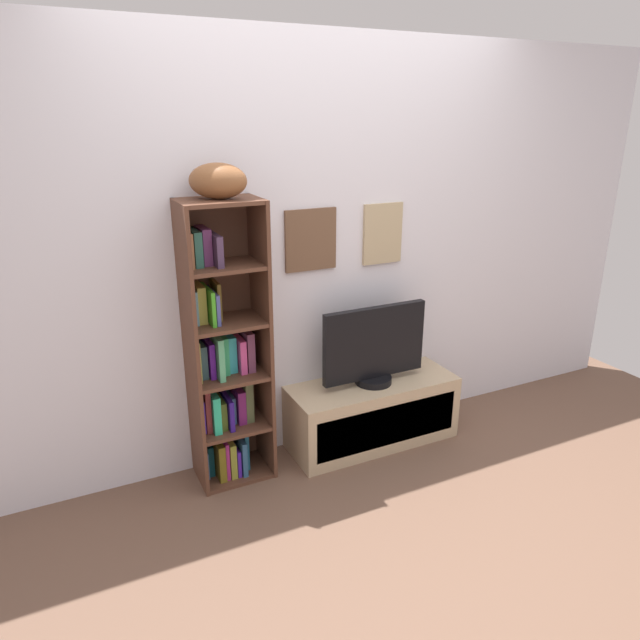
# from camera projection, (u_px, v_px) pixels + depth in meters

# --- Properties ---
(ground) EXTENTS (5.20, 5.20, 0.04)m
(ground) POSITION_uv_depth(u_px,v_px,m) (417.00, 552.00, 2.70)
(ground) COLOR brown
(back_wall) EXTENTS (4.80, 0.08, 2.33)m
(back_wall) POSITION_uv_depth(u_px,v_px,m) (314.00, 254.00, 3.26)
(back_wall) COLOR silver
(back_wall) RESTS_ON ground
(bookshelf) EXTENTS (0.40, 0.30, 1.53)m
(bookshelf) POSITION_uv_depth(u_px,v_px,m) (222.00, 361.00, 3.05)
(bookshelf) COLOR #533222
(bookshelf) RESTS_ON ground
(football) EXTENTS (0.33, 0.30, 0.17)m
(football) POSITION_uv_depth(u_px,v_px,m) (218.00, 181.00, 2.72)
(football) COLOR brown
(football) RESTS_ON bookshelf
(tv_stand) EXTENTS (1.03, 0.38, 0.40)m
(tv_stand) POSITION_uv_depth(u_px,v_px,m) (372.00, 412.00, 3.52)
(tv_stand) COLOR tan
(tv_stand) RESTS_ON ground
(television) EXTENTS (0.65, 0.22, 0.47)m
(television) POSITION_uv_depth(u_px,v_px,m) (374.00, 347.00, 3.37)
(television) COLOR black
(television) RESTS_ON tv_stand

